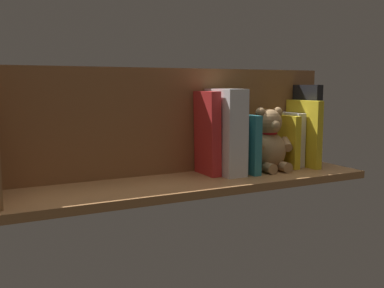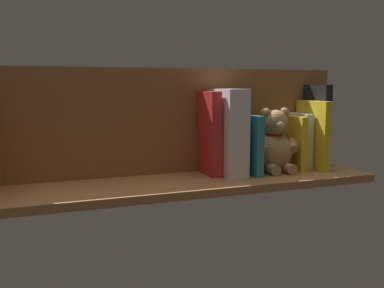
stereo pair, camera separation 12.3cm
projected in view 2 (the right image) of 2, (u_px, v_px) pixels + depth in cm
name	position (u px, v px, depth cm)	size (l,w,h in cm)	color
ground_plane	(192.00, 183.00, 124.45)	(105.28, 26.55, 2.20)	#9E6B3D
shelf_back_panel	(179.00, 121.00, 132.45)	(105.28, 1.50, 31.03)	brown
book_0	(316.00, 126.00, 142.23)	(2.50, 11.61, 26.17)	black
book_1	(312.00, 135.00, 139.86)	(2.26, 15.28, 21.25)	yellow
book_2	(300.00, 141.00, 141.18)	(3.01, 10.61, 17.27)	silver
book_3	(293.00, 142.00, 139.29)	(2.20, 12.45, 16.57)	yellow
teddy_bear	(275.00, 144.00, 134.47)	(15.68, 12.96, 19.38)	tan
book_4	(248.00, 144.00, 132.15)	(2.37, 14.93, 17.41)	teal
book_5	(239.00, 145.00, 132.84)	(1.32, 11.79, 16.57)	teal
dictionary_thick_white	(228.00, 132.00, 129.35)	(6.35, 14.63, 25.03)	white
book_6	(210.00, 133.00, 129.27)	(3.07, 11.11, 24.33)	red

